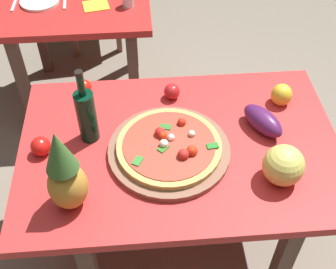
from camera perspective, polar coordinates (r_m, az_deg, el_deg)
The scene contains 17 objects.
ground_plane at distance 2.32m, azimuth 1.22°, elevation -13.76°, with size 10.00×10.00×0.00m, color gray.
display_table at distance 1.78m, azimuth 1.55°, elevation -3.30°, with size 1.27×0.84×0.74m.
background_table at distance 2.73m, azimuth -11.88°, elevation 14.76°, with size 0.87×0.74×0.74m.
pizza_board at distance 1.68m, azimuth 0.14°, elevation -2.12°, with size 0.47×0.47×0.03m, color brown.
pizza at distance 1.66m, azimuth 0.22°, elevation -1.48°, with size 0.40×0.40×0.06m.
wine_bottle at distance 1.69m, azimuth -10.63°, elevation 2.56°, with size 0.08×0.08×0.33m.
pineapple_left at distance 1.46m, azimuth -13.36°, elevation -5.12°, with size 0.13×0.13×0.35m.
melon at distance 1.60m, azimuth 14.89°, elevation -3.93°, with size 0.15×0.15×0.15m, color #DBD05F.
bell_pepper at distance 1.92m, azimuth 14.66°, elevation 5.06°, with size 0.09×0.09×0.10m, color yellow.
eggplant at distance 1.79m, azimuth 12.32°, elevation 1.78°, with size 0.20×0.09×0.09m, color #511D56.
tomato_beside_pepper at distance 1.95m, azimuth -10.92°, elevation 6.17°, with size 0.06×0.06×0.06m, color red.
tomato_at_corner at distance 1.73m, azimuth -16.35°, elevation -1.43°, with size 0.08×0.08×0.08m, color red.
tomato_near_board at distance 1.89m, azimuth 0.53°, elevation 5.66°, with size 0.07×0.07×0.07m, color red.
dinner_plate at distance 2.67m, azimuth -16.46°, elevation 16.40°, with size 0.22×0.22×0.02m, color white.
fork_utensil at distance 2.71m, azimuth -19.44°, elevation 15.95°, with size 0.02×0.18×0.01m, color silver.
knife_utensil at distance 2.65m, azimuth -13.38°, elevation 16.67°, with size 0.02×0.18×0.01m, color silver.
napkin_folded at distance 2.57m, azimuth -9.43°, elevation 16.33°, with size 0.14×0.12×0.01m, color yellow.
Camera 1 is at (-0.14, -1.15, 2.01)m, focal length 46.51 mm.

